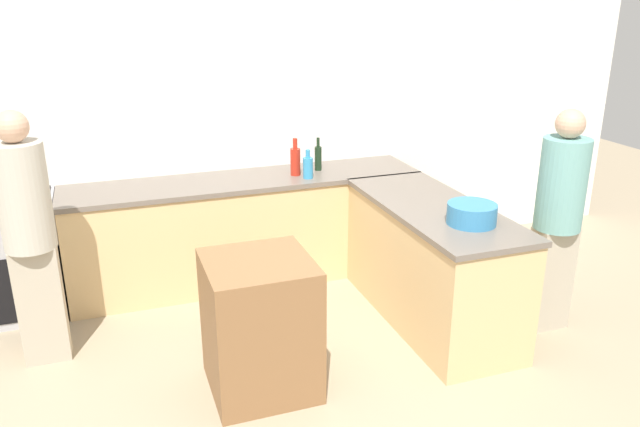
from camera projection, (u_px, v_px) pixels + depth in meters
name	position (u px, v px, depth m)	size (l,w,h in m)	color
ground_plane	(330.00, 417.00, 3.69)	(14.00, 14.00, 0.00)	tan
wall_back	(234.00, 119.00, 5.35)	(8.00, 0.06, 2.70)	white
counter_back	(247.00, 229.00, 5.35)	(2.97, 0.65, 0.91)	#D6B27A
counter_peninsula	(431.00, 263.00, 4.68)	(0.69, 1.72, 0.91)	#D6B27A
range_oven	(19.00, 257.00, 4.78)	(0.60, 0.62, 0.92)	#ADADB2
island_table	(260.00, 325.00, 3.85)	(0.64, 0.64, 0.87)	brown
mixing_bowl	(472.00, 214.00, 4.15)	(0.33, 0.33, 0.14)	teal
wine_bottle_dark	(318.00, 157.00, 5.40)	(0.06, 0.06, 0.29)	black
dish_soap_bottle	(308.00, 167.00, 5.17)	(0.08, 0.08, 0.24)	#338CBF
hot_sauce_bottle	(295.00, 161.00, 5.25)	(0.08, 0.08, 0.32)	red
person_by_range	(29.00, 231.00, 3.98)	(0.32, 0.32, 1.71)	#ADA38E
person_at_peninsula	(558.00, 214.00, 4.42)	(0.33, 0.33, 1.64)	#ADA38E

